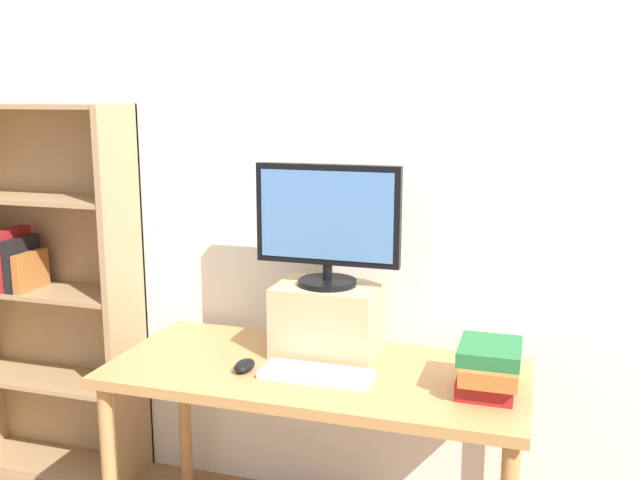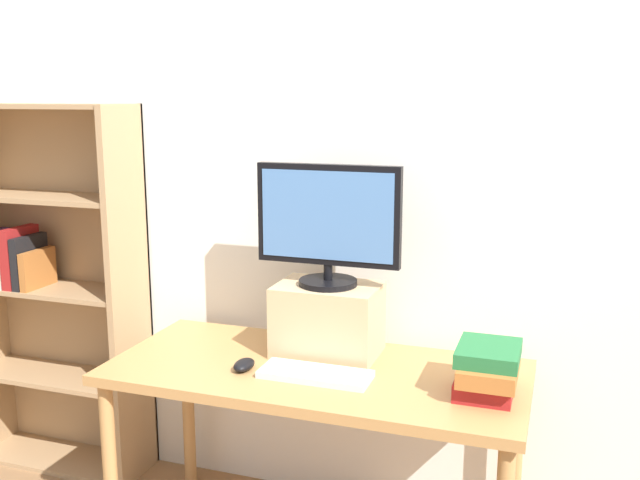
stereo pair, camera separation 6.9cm
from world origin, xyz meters
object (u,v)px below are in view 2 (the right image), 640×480
desk (316,388)px  keyboard (315,374)px  riser_box (328,319)px  book_stack (487,370)px  bookshelf_unit (50,284)px  computer_monitor (328,223)px  computer_mouse (244,365)px

desk → keyboard: bearing=-71.7°
desk → riser_box: riser_box is taller
keyboard → book_stack: 0.56m
desk → riser_box: bearing=92.1°
bookshelf_unit → keyboard: bearing=-14.5°
desk → computer_monitor: 0.58m
computer_monitor → computer_mouse: size_ratio=4.99×
desk → keyboard: 0.12m
bookshelf_unit → computer_monitor: 1.37m
bookshelf_unit → computer_mouse: (1.10, -0.36, -0.10)m
desk → computer_mouse: bearing=-156.2°
desk → bookshelf_unit: bearing=168.7°
bookshelf_unit → computer_mouse: bookshelf_unit is taller
computer_monitor → keyboard: 0.52m
bookshelf_unit → keyboard: bookshelf_unit is taller
computer_mouse → riser_box: bearing=48.1°
book_stack → riser_box: bearing=162.7°
keyboard → computer_mouse: (-0.25, -0.02, 0.01)m
desk → computer_mouse: computer_mouse is taller
keyboard → book_stack: (0.55, 0.05, 0.07)m
keyboard → book_stack: bearing=4.9°
riser_box → computer_mouse: (-0.22, -0.24, -0.11)m
keyboard → book_stack: book_stack is taller
keyboard → book_stack: size_ratio=1.41×
riser_box → computer_mouse: riser_box is taller
riser_box → book_stack: (0.58, -0.18, -0.05)m
computer_mouse → book_stack: size_ratio=0.39×
book_stack → computer_monitor: bearing=162.9°
book_stack → computer_mouse: bearing=-175.5°
bookshelf_unit → keyboard: 1.40m
computer_mouse → keyboard: bearing=3.7°
keyboard → desk: bearing=108.3°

